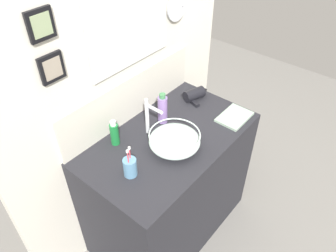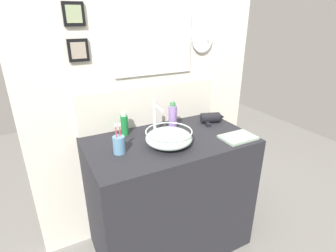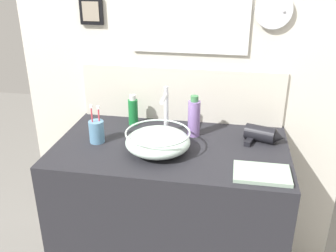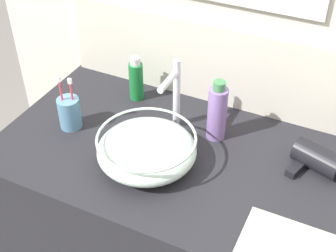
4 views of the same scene
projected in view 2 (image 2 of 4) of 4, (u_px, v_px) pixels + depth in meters
The scene contains 10 objects.
ground_plane at pixel (170, 240), 2.13m from camera, with size 6.00×6.00×0.00m, color gray.
vanity_counter at pixel (170, 194), 1.95m from camera, with size 1.12×0.65×0.91m, color #232328.
back_panel at pixel (148, 90), 1.96m from camera, with size 1.79×0.09×2.33m.
glass_bowl_sink at pixel (169, 138), 1.67m from camera, with size 0.30×0.30×0.10m.
faucet at pixel (156, 115), 1.79m from camera, with size 0.02×0.13×0.25m.
hair_drier at pixel (212, 118), 2.04m from camera, with size 0.20×0.14×0.08m.
toothbrush_cup at pixel (119, 145), 1.57m from camera, with size 0.07×0.07×0.20m.
shampoo_bottle at pixel (173, 117), 1.89m from camera, with size 0.06×0.06×0.21m.
soap_dispenser at pixel (124, 124), 1.82m from camera, with size 0.05×0.05×0.17m.
hand_towel at pixel (238, 137), 1.78m from camera, with size 0.23×0.16×0.02m, color #99B29E.
Camera 2 is at (-0.76, -1.41, 1.68)m, focal length 28.00 mm.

